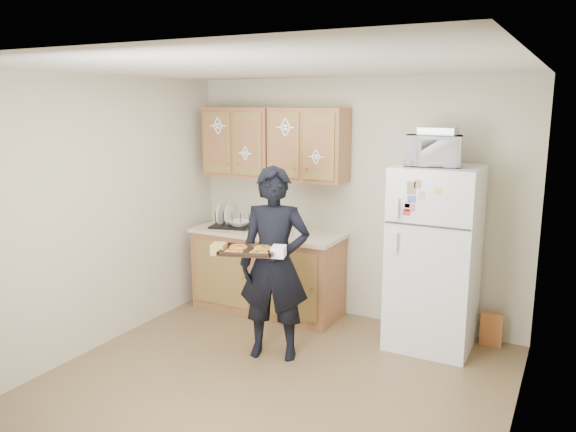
{
  "coord_description": "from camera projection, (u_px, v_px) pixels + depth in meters",
  "views": [
    {
      "loc": [
        2.07,
        -3.61,
        2.26
      ],
      "look_at": [
        -0.06,
        0.45,
        1.32
      ],
      "focal_mm": 35.0,
      "sensor_mm": 36.0,
      "label": 1
    }
  ],
  "objects": [
    {
      "name": "floor",
      "position": [
        268.0,
        387.0,
        4.53
      ],
      "size": [
        3.6,
        3.6,
        0.0
      ],
      "primitive_type": "plane",
      "color": "brown",
      "rests_on": "ground"
    },
    {
      "name": "ceiling",
      "position": [
        266.0,
        68.0,
        4.02
      ],
      "size": [
        3.6,
        3.6,
        0.0
      ],
      "primitive_type": "plane",
      "color": "silver",
      "rests_on": "wall_back"
    },
    {
      "name": "wall_back",
      "position": [
        353.0,
        201.0,
        5.84
      ],
      "size": [
        3.6,
        0.04,
        2.5
      ],
      "primitive_type": "cube",
      "color": "#C0B89C",
      "rests_on": "floor"
    },
    {
      "name": "wall_front",
      "position": [
        83.0,
        315.0,
        2.71
      ],
      "size": [
        3.6,
        0.04,
        2.5
      ],
      "primitive_type": "cube",
      "color": "#C0B89C",
      "rests_on": "floor"
    },
    {
      "name": "wall_left",
      "position": [
        95.0,
        215.0,
        5.09
      ],
      "size": [
        0.04,
        3.6,
        2.5
      ],
      "primitive_type": "cube",
      "color": "#C0B89C",
      "rests_on": "floor"
    },
    {
      "name": "wall_right",
      "position": [
        521.0,
        269.0,
        3.45
      ],
      "size": [
        0.04,
        3.6,
        2.5
      ],
      "primitive_type": "cube",
      "color": "#C0B89C",
      "rests_on": "floor"
    },
    {
      "name": "refrigerator",
      "position": [
        434.0,
        258.0,
        5.16
      ],
      "size": [
        0.75,
        0.7,
        1.7
      ],
      "primitive_type": "cube",
      "color": "white",
      "rests_on": "floor"
    },
    {
      "name": "base_cabinet",
      "position": [
        268.0,
        273.0,
        6.11
      ],
      "size": [
        1.6,
        0.6,
        0.86
      ],
      "primitive_type": "cube",
      "color": "brown",
      "rests_on": "floor"
    },
    {
      "name": "countertop",
      "position": [
        267.0,
        233.0,
        6.02
      ],
      "size": [
        1.64,
        0.64,
        0.04
      ],
      "primitive_type": "cube",
      "color": "beige",
      "rests_on": "base_cabinet"
    },
    {
      "name": "upper_cab_left",
      "position": [
        241.0,
        142.0,
        6.13
      ],
      "size": [
        0.8,
        0.33,
        0.75
      ],
      "primitive_type": "cube",
      "color": "brown",
      "rests_on": "wall_back"
    },
    {
      "name": "upper_cab_right",
      "position": [
        309.0,
        145.0,
        5.76
      ],
      "size": [
        0.8,
        0.33,
        0.75
      ],
      "primitive_type": "cube",
      "color": "brown",
      "rests_on": "wall_back"
    },
    {
      "name": "cereal_box",
      "position": [
        491.0,
        329.0,
        5.27
      ],
      "size": [
        0.2,
        0.07,
        0.32
      ],
      "primitive_type": "cube",
      "color": "#C08843",
      "rests_on": "floor"
    },
    {
      "name": "person",
      "position": [
        275.0,
        264.0,
        4.93
      ],
      "size": [
        0.72,
        0.58,
        1.72
      ],
      "primitive_type": "imported",
      "rotation": [
        0.0,
        0.0,
        0.31
      ],
      "color": "black",
      "rests_on": "floor"
    },
    {
      "name": "baking_tray",
      "position": [
        248.0,
        251.0,
        4.69
      ],
      "size": [
        0.53,
        0.45,
        0.04
      ],
      "primitive_type": "cube",
      "rotation": [
        0.0,
        0.0,
        0.31
      ],
      "color": "black",
      "rests_on": "person"
    },
    {
      "name": "pizza_front_left",
      "position": [
        234.0,
        251.0,
        4.63
      ],
      "size": [
        0.15,
        0.15,
        0.02
      ],
      "primitive_type": "cylinder",
      "color": "orange",
      "rests_on": "baking_tray"
    },
    {
      "name": "pizza_front_right",
      "position": [
        259.0,
        252.0,
        4.6
      ],
      "size": [
        0.15,
        0.15,
        0.02
      ],
      "primitive_type": "cylinder",
      "color": "orange",
      "rests_on": "baking_tray"
    },
    {
      "name": "pizza_back_left",
      "position": [
        238.0,
        246.0,
        4.78
      ],
      "size": [
        0.15,
        0.15,
        0.02
      ],
      "primitive_type": "cylinder",
      "color": "orange",
      "rests_on": "baking_tray"
    },
    {
      "name": "pizza_back_right",
      "position": [
        263.0,
        248.0,
        4.74
      ],
      "size": [
        0.15,
        0.15,
        0.02
      ],
      "primitive_type": "cylinder",
      "color": "orange",
      "rests_on": "baking_tray"
    },
    {
      "name": "microwave",
      "position": [
        433.0,
        151.0,
        4.94
      ],
      "size": [
        0.54,
        0.41,
        0.27
      ],
      "primitive_type": "imported",
      "rotation": [
        0.0,
        0.0,
        0.17
      ],
      "color": "white",
      "rests_on": "refrigerator"
    },
    {
      "name": "foil_pan",
      "position": [
        438.0,
        131.0,
        4.92
      ],
      "size": [
        0.32,
        0.22,
        0.07
      ],
      "primitive_type": "cube",
      "rotation": [
        0.0,
        0.0,
        -0.0
      ],
      "color": "silver",
      "rests_on": "microwave"
    },
    {
      "name": "dish_rack",
      "position": [
        232.0,
        219.0,
        6.19
      ],
      "size": [
        0.5,
        0.42,
        0.18
      ],
      "primitive_type": "cube",
      "rotation": [
        0.0,
        0.0,
        0.21
      ],
      "color": "black",
      "rests_on": "countertop"
    },
    {
      "name": "bowl",
      "position": [
        239.0,
        223.0,
        6.15
      ],
      "size": [
        0.26,
        0.26,
        0.06
      ],
      "primitive_type": "imported",
      "rotation": [
        0.0,
        0.0,
        -0.09
      ],
      "color": "silver",
      "rests_on": "dish_rack"
    },
    {
      "name": "soap_bottle",
      "position": [
        299.0,
        228.0,
        5.75
      ],
      "size": [
        0.09,
        0.1,
        0.18
      ],
      "primitive_type": "imported",
      "rotation": [
        0.0,
        0.0,
        0.14
      ],
      "color": "white",
      "rests_on": "countertop"
    }
  ]
}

